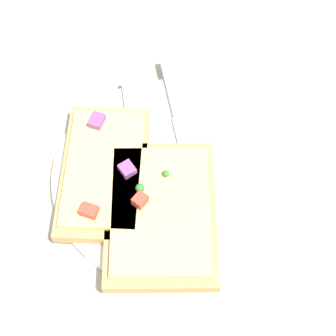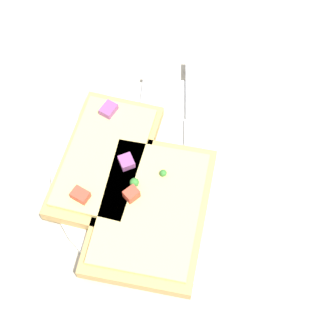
{
  "view_description": "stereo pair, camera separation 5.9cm",
  "coord_description": "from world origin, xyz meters",
  "px_view_note": "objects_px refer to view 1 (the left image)",
  "views": [
    {
      "loc": [
        -0.28,
        -0.04,
        0.54
      ],
      "look_at": [
        0.0,
        0.0,
        0.02
      ],
      "focal_mm": 60.0,
      "sensor_mm": 36.0,
      "label": 1
    },
    {
      "loc": [
        -0.27,
        -0.1,
        0.54
      ],
      "look_at": [
        0.0,
        0.0,
        0.02
      ],
      "focal_mm": 60.0,
      "sensor_mm": 36.0,
      "label": 2
    }
  ],
  "objects_px": {
    "knife": "(182,124)",
    "fork": "(138,167)",
    "plate": "(168,175)",
    "pizza_slice_corner": "(104,171)",
    "pizza_slice_main": "(162,213)"
  },
  "relations": [
    {
      "from": "knife",
      "to": "fork",
      "type": "bearing_deg",
      "value": -51.96
    },
    {
      "from": "plate",
      "to": "pizza_slice_corner",
      "type": "height_order",
      "value": "pizza_slice_corner"
    },
    {
      "from": "plate",
      "to": "pizza_slice_main",
      "type": "xyz_separation_m",
      "value": [
        -0.05,
        -0.0,
        0.02
      ]
    },
    {
      "from": "plate",
      "to": "knife",
      "type": "relative_size",
      "value": 1.15
    },
    {
      "from": "fork",
      "to": "pizza_slice_main",
      "type": "relative_size",
      "value": 1.17
    },
    {
      "from": "knife",
      "to": "pizza_slice_main",
      "type": "xyz_separation_m",
      "value": [
        -0.11,
        0.01,
        0.01
      ]
    },
    {
      "from": "plate",
      "to": "fork",
      "type": "bearing_deg",
      "value": 88.46
    },
    {
      "from": "plate",
      "to": "knife",
      "type": "bearing_deg",
      "value": -6.34
    },
    {
      "from": "plate",
      "to": "fork",
      "type": "height_order",
      "value": "fork"
    },
    {
      "from": "fork",
      "to": "pizza_slice_main",
      "type": "bearing_deg",
      "value": 16.72
    },
    {
      "from": "pizza_slice_main",
      "to": "pizza_slice_corner",
      "type": "height_order",
      "value": "pizza_slice_main"
    },
    {
      "from": "fork",
      "to": "pizza_slice_corner",
      "type": "bearing_deg",
      "value": -83.36
    },
    {
      "from": "pizza_slice_main",
      "to": "pizza_slice_corner",
      "type": "relative_size",
      "value": 1.06
    },
    {
      "from": "fork",
      "to": "pizza_slice_main",
      "type": "height_order",
      "value": "pizza_slice_main"
    },
    {
      "from": "pizza_slice_main",
      "to": "knife",
      "type": "bearing_deg",
      "value": 168.44
    }
  ]
}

